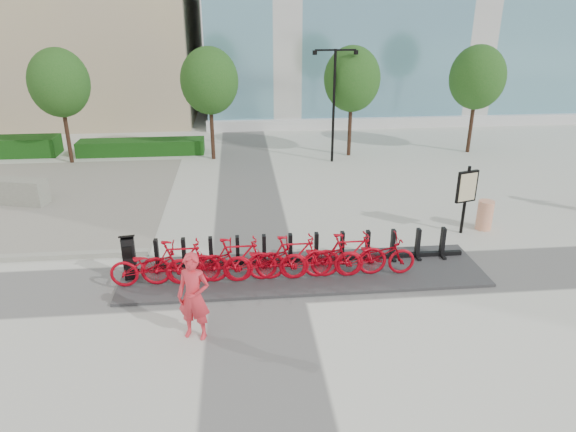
{
  "coord_description": "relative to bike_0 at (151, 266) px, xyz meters",
  "views": [
    {
      "loc": [
        -0.32,
        -11.78,
        6.61
      ],
      "look_at": [
        1.0,
        1.5,
        1.2
      ],
      "focal_mm": 32.0,
      "sensor_mm": 36.0,
      "label": 1
    }
  ],
  "objects": [
    {
      "name": "tree_2",
      "position": [
        7.6,
        12.05,
        2.97
      ],
      "size": [
        2.6,
        2.6,
        5.1
      ],
      "color": "#432A1D",
      "rests_on": "ground"
    },
    {
      "name": "map_sign",
      "position": [
        9.22,
        2.55,
        0.83
      ],
      "size": [
        0.72,
        0.31,
        2.19
      ],
      "rotation": [
        0.0,
        0.0,
        0.3
      ],
      "color": "black",
      "rests_on": "ground"
    },
    {
      "name": "bike_8",
      "position": [
        5.76,
        0.0,
        0.0
      ],
      "size": [
        2.07,
        0.72,
        1.09
      ],
      "primitive_type": "imported",
      "rotation": [
        0.0,
        0.0,
        1.57
      ],
      "color": "#A40210",
      "rests_on": "dock_pad"
    },
    {
      "name": "tree_0",
      "position": [
        -5.4,
        12.05,
        2.97
      ],
      "size": [
        2.6,
        2.6,
        5.1
      ],
      "color": "#432A1D",
      "rests_on": "ground"
    },
    {
      "name": "bike_5",
      "position": [
        3.6,
        0.0,
        0.06
      ],
      "size": [
        2.01,
        0.57,
        1.21
      ],
      "primitive_type": "imported",
      "rotation": [
        0.0,
        0.0,
        1.57
      ],
      "color": "#A40210",
      "rests_on": "dock_pad"
    },
    {
      "name": "ground",
      "position": [
        2.6,
        0.05,
        -0.62
      ],
      "size": [
        120.0,
        120.0,
        0.0
      ],
      "primitive_type": "plane",
      "color": "silver"
    },
    {
      "name": "dock_pad",
      "position": [
        3.9,
        0.35,
        -0.58
      ],
      "size": [
        9.6,
        2.4,
        0.08
      ],
      "primitive_type": "cube",
      "color": "#383839",
      "rests_on": "ground"
    },
    {
      "name": "bike_3",
      "position": [
        2.16,
        0.0,
        0.06
      ],
      "size": [
        2.01,
        0.57,
        1.21
      ],
      "primitive_type": "imported",
      "rotation": [
        0.0,
        0.0,
        1.57
      ],
      "color": "#A40210",
      "rests_on": "dock_pad"
    },
    {
      "name": "construction_barrel",
      "position": [
        10.06,
        2.78,
        -0.15
      ],
      "size": [
        0.53,
        0.53,
        0.96
      ],
      "primitive_type": "cylinder",
      "rotation": [
        0.0,
        0.0,
        -0.07
      ],
      "color": "#FC5910",
      "rests_on": "ground"
    },
    {
      "name": "bike_4",
      "position": [
        2.88,
        0.0,
        0.0
      ],
      "size": [
        2.07,
        0.72,
        1.09
      ],
      "primitive_type": "imported",
      "rotation": [
        0.0,
        0.0,
        1.57
      ],
      "color": "#A40210",
      "rests_on": "dock_pad"
    },
    {
      "name": "bike_7",
      "position": [
        5.04,
        0.0,
        0.06
      ],
      "size": [
        2.01,
        0.57,
        1.21
      ],
      "primitive_type": "imported",
      "rotation": [
        0.0,
        0.0,
        1.57
      ],
      "color": "#A40210",
      "rests_on": "dock_pad"
    },
    {
      "name": "bike_2",
      "position": [
        1.44,
        0.0,
        0.0
      ],
      "size": [
        2.07,
        0.72,
        1.09
      ],
      "primitive_type": "imported",
      "rotation": [
        0.0,
        0.0,
        1.57
      ],
      "color": "#A40210",
      "rests_on": "dock_pad"
    },
    {
      "name": "tree_3",
      "position": [
        13.6,
        12.05,
        2.97
      ],
      "size": [
        2.6,
        2.6,
        5.1
      ],
      "color": "#432A1D",
      "rests_on": "ground"
    },
    {
      "name": "tree_1",
      "position": [
        1.1,
        12.05,
        2.97
      ],
      "size": [
        2.6,
        2.6,
        5.1
      ],
      "color": "#432A1D",
      "rests_on": "ground"
    },
    {
      "name": "jersey_barrier",
      "position": [
        -5.85,
        6.7,
        -0.16
      ],
      "size": [
        2.47,
        1.27,
        0.92
      ],
      "primitive_type": "cube",
      "rotation": [
        0.0,
        0.0,
        -0.27
      ],
      "color": "gray",
      "rests_on": "ground"
    },
    {
      "name": "dock_rail_posts",
      "position": [
        3.96,
        0.82,
        -0.12
      ],
      "size": [
        8.02,
        0.5,
        0.85
      ],
      "primitive_type": null,
      "color": "black",
      "rests_on": "dock_pad"
    },
    {
      "name": "kiosk",
      "position": [
        -0.62,
        0.43,
        0.06
      ],
      "size": [
        0.43,
        0.37,
        1.26
      ],
      "rotation": [
        0.0,
        0.0,
        0.14
      ],
      "color": "black",
      "rests_on": "dock_pad"
    },
    {
      "name": "bike_1",
      "position": [
        0.72,
        0.0,
        0.06
      ],
      "size": [
        2.01,
        0.57,
        1.21
      ],
      "primitive_type": "imported",
      "rotation": [
        0.0,
        0.0,
        1.57
      ],
      "color": "#A40210",
      "rests_on": "dock_pad"
    },
    {
      "name": "bike_6",
      "position": [
        4.32,
        0.0,
        0.0
      ],
      "size": [
        2.07,
        0.72,
        1.09
      ],
      "primitive_type": "imported",
      "rotation": [
        0.0,
        0.0,
        1.57
      ],
      "color": "#A40210",
      "rests_on": "dock_pad"
    },
    {
      "name": "bike_0",
      "position": [
        0.0,
        0.0,
        0.0
      ],
      "size": [
        2.07,
        0.72,
        1.09
      ],
      "primitive_type": "imported",
      "rotation": [
        0.0,
        0.0,
        1.57
      ],
      "color": "#A40210",
      "rests_on": "dock_pad"
    },
    {
      "name": "hedge_b",
      "position": [
        -2.4,
        13.25,
        -0.27
      ],
      "size": [
        6.0,
        1.2,
        0.7
      ],
      "primitive_type": "cube",
      "color": "#123B0F",
      "rests_on": "ground"
    },
    {
      "name": "worker_red",
      "position": [
        1.23,
        -2.22,
        0.36
      ],
      "size": [
        0.83,
        0.67,
        1.97
      ],
      "primitive_type": "imported",
      "rotation": [
        0.0,
        0.0,
        -0.32
      ],
      "color": "red",
      "rests_on": "ground"
    },
    {
      "name": "streetlamp",
      "position": [
        6.6,
        11.05,
        2.51
      ],
      "size": [
        2.0,
        0.2,
        5.0
      ],
      "color": "black",
      "rests_on": "ground"
    }
  ]
}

